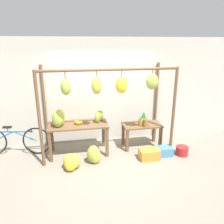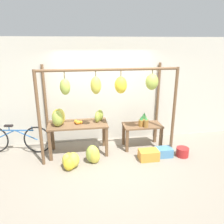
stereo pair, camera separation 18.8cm
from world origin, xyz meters
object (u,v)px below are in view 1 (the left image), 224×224
object	(u,v)px
blue_bucket	(182,151)
papaya_pile	(98,116)
parked_bicycle	(15,141)
fruit_crate_purple	(163,151)
pineapple_cluster	(143,120)
orange_pile	(78,123)
banana_pile_ground_right	(94,155)
fruit_crate_white	(149,154)
banana_pile_ground_left	(71,162)
banana_pile_on_table	(58,118)

from	to	relation	value
blue_bucket	papaya_pile	bearing A→B (deg)	161.96
parked_bicycle	fruit_crate_purple	size ratio (longest dim) A/B	4.28
pineapple_cluster	fruit_crate_purple	xyz separation A→B (m)	(0.36, -0.55, -0.64)
orange_pile	blue_bucket	xyz separation A→B (m)	(2.49, -0.55, -0.72)
orange_pile	pineapple_cluster	bearing A→B (deg)	2.10
banana_pile_ground_right	fruit_crate_purple	bearing A→B (deg)	1.05
banana_pile_ground_right	papaya_pile	bearing A→B (deg)	72.95
fruit_crate_purple	fruit_crate_white	bearing A→B (deg)	-166.66
banana_pile_ground_left	fruit_crate_white	xyz separation A→B (m)	(1.83, 0.07, -0.05)
pineapple_cluster	banana_pile_on_table	bearing A→B (deg)	-177.41
banana_pile_ground_right	fruit_crate_white	distance (m)	1.30
banana_pile_on_table	orange_pile	world-z (taller)	banana_pile_on_table
blue_bucket	orange_pile	bearing A→B (deg)	167.55
fruit_crate_white	banana_pile_ground_right	bearing A→B (deg)	177.13
papaya_pile	blue_bucket	bearing A→B (deg)	-18.04
fruit_crate_white	papaya_pile	bearing A→B (deg)	148.68
pineapple_cluster	banana_pile_ground_right	distance (m)	1.56
pineapple_cluster	banana_pile_ground_right	size ratio (longest dim) A/B	0.90
pineapple_cluster	orange_pile	bearing A→B (deg)	-177.90
orange_pile	banana_pile_ground_right	xyz separation A→B (m)	(0.33, -0.52, -0.63)
orange_pile	banana_pile_ground_right	distance (m)	0.88
banana_pile_ground_left	fruit_crate_purple	size ratio (longest dim) A/B	1.05
banana_pile_ground_left	papaya_pile	xyz separation A→B (m)	(0.71, 0.75, 0.75)
banana_pile_ground_left	fruit_crate_white	world-z (taller)	banana_pile_ground_left
parked_bicycle	banana_pile_on_table	bearing A→B (deg)	-15.64
banana_pile_ground_right	papaya_pile	distance (m)	0.96
pineapple_cluster	blue_bucket	distance (m)	1.21
orange_pile	banana_pile_ground_left	xyz separation A→B (m)	(-0.20, -0.66, -0.66)
blue_bucket	banana_pile_ground_left	bearing A→B (deg)	-177.74
pineapple_cluster	blue_bucket	size ratio (longest dim) A/B	1.28
pineapple_cluster	banana_pile_ground_left	world-z (taller)	pineapple_cluster
pineapple_cluster	fruit_crate_purple	bearing A→B (deg)	-56.63
banana_pile_ground_right	fruit_crate_purple	distance (m)	1.71
orange_pile	papaya_pile	size ratio (longest dim) A/B	0.72
pineapple_cluster	fruit_crate_purple	size ratio (longest dim) A/B	0.94
banana_pile_ground_left	banana_pile_ground_right	world-z (taller)	banana_pile_ground_right
banana_pile_on_table	fruit_crate_white	world-z (taller)	banana_pile_on_table
fruit_crate_purple	parked_bicycle	bearing A→B (deg)	168.00
pineapple_cluster	parked_bicycle	distance (m)	3.24
banana_pile_ground_right	pineapple_cluster	bearing A→B (deg)	23.27
parked_bicycle	orange_pile	bearing A→B (deg)	-10.07
fruit_crate_white	parked_bicycle	xyz separation A→B (m)	(-3.17, 0.86, 0.25)
orange_pile	fruit_crate_purple	xyz separation A→B (m)	(2.03, -0.49, -0.72)
banana_pile_on_table	blue_bucket	distance (m)	3.10
banana_pile_on_table	papaya_pile	world-z (taller)	banana_pile_on_table
orange_pile	banana_pile_ground_right	size ratio (longest dim) A/B	0.49
papaya_pile	banana_pile_ground_left	bearing A→B (deg)	-133.59
parked_bicycle	fruit_crate_purple	distance (m)	3.66
banana_pile_on_table	banana_pile_ground_right	xyz separation A→B (m)	(0.77, -0.48, -0.78)
papaya_pile	banana_pile_on_table	bearing A→B (deg)	-172.36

